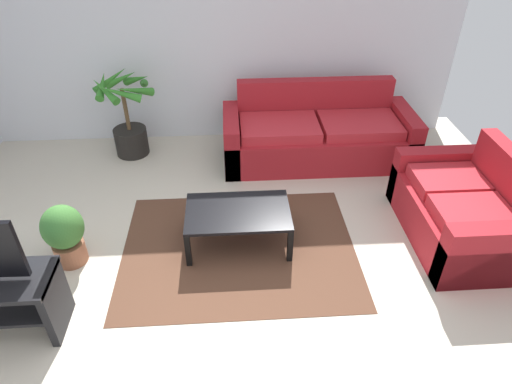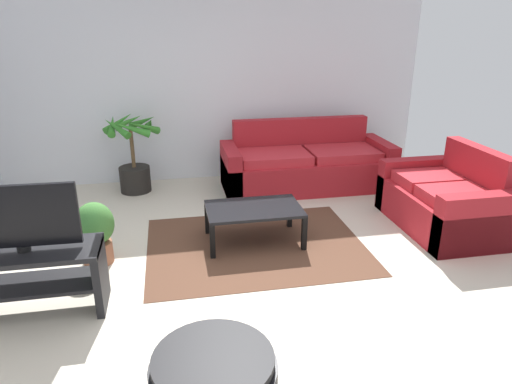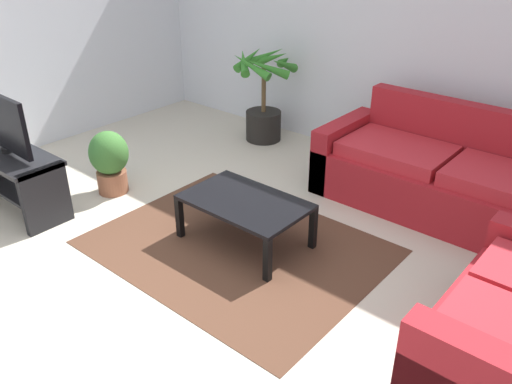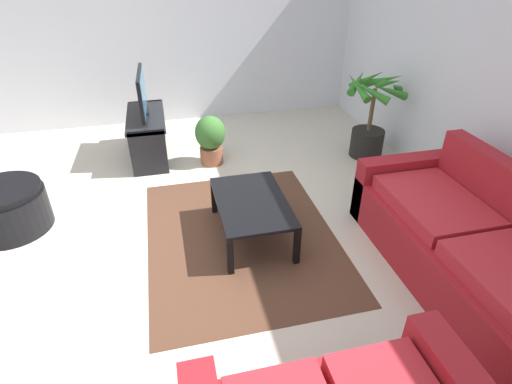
{
  "view_description": "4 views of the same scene",
  "coord_description": "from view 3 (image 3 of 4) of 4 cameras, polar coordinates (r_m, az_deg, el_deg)",
  "views": [
    {
      "loc": [
        3.06,
        -0.94,
        2.63
      ],
      "look_at": [
        0.28,
        0.66,
        0.54
      ],
      "focal_mm": 26.85,
      "sensor_mm": 36.0,
      "label": 1
    },
    {
      "loc": [
        1.36,
        -2.23,
        2.62
      ],
      "look_at": [
        0.54,
        0.79,
        0.64
      ],
      "focal_mm": 35.66,
      "sensor_mm": 36.0,
      "label": 2
    },
    {
      "loc": [
        0.44,
        -2.82,
        3.46
      ],
      "look_at": [
        0.34,
        0.76,
        0.53
      ],
      "focal_mm": 26.06,
      "sensor_mm": 36.0,
      "label": 3
    },
    {
      "loc": [
        3.35,
        1.02,
        3.13
      ],
      "look_at": [
        0.2,
        0.42,
        0.55
      ],
      "focal_mm": 29.17,
      "sensor_mm": 36.0,
      "label": 4
    }
  ],
  "objects": [
    {
      "name": "tv",
      "position": [
        4.44,
        -30.38,
        -4.67
      ],
      "size": [
        0.91,
        0.14,
        0.55
      ],
      "color": "black",
      "rests_on": "tv_stand"
    },
    {
      "name": "potted_plant_small",
      "position": [
        5.35,
        -28.38,
        -1.69
      ],
      "size": [
        0.29,
        0.29,
        0.67
      ],
      "color": "brown",
      "rests_on": "ground"
    },
    {
      "name": "couch_main",
      "position": [
        6.01,
        5.16,
        7.43
      ],
      "size": [
        1.99,
        0.9,
        0.9
      ],
      "color": "maroon",
      "rests_on": "ground"
    },
    {
      "name": "tv_stand",
      "position": [
        4.73,
        -28.6,
        -8.71
      ],
      "size": [
        1.1,
        0.45,
        0.47
      ],
      "color": "black",
      "rests_on": "ground"
    },
    {
      "name": "wall_back",
      "position": [
        6.21,
        -2.75,
        19.36
      ],
      "size": [
        6.0,
        0.06,
        2.7
      ],
      "primitive_type": "cube",
      "color": "silver",
      "rests_on": "ground"
    },
    {
      "name": "couch_loveseat",
      "position": [
        4.75,
        24.08,
        -6.82
      ],
      "size": [
        0.9,
        1.64,
        0.9
      ],
      "color": "maroon",
      "rests_on": "ground"
    },
    {
      "name": "ground_plane",
      "position": [
        4.48,
        -4.74,
        -11.39
      ],
      "size": [
        6.6,
        6.6,
        0.0
      ],
      "primitive_type": "plane",
      "color": "#B2B2B7"
    },
    {
      "name": "ottoman",
      "position": [
        3.81,
        -24.82,
        -25.6
      ],
      "size": [
        0.58,
        0.58,
        0.43
      ],
      "color": "black",
      "rests_on": "ground"
    },
    {
      "name": "coffee_table",
      "position": [
        4.33,
        2.16,
        -6.35
      ],
      "size": [
        0.87,
        0.61,
        0.42
      ],
      "color": "black",
      "rests_on": "ground"
    },
    {
      "name": "area_rug",
      "position": [
        4.53,
        2.05,
        -10.45
      ],
      "size": [
        2.2,
        1.7,
        0.01
      ],
      "primitive_type": "cube",
      "color": "#1E2333",
      "rests_on": "ground"
    },
    {
      "name": "potted_palm",
      "position": [
        6.3,
        -14.25,
        11.2
      ],
      "size": [
        0.67,
        0.71,
        1.26
      ],
      "color": "black",
      "rests_on": "ground"
    }
  ]
}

